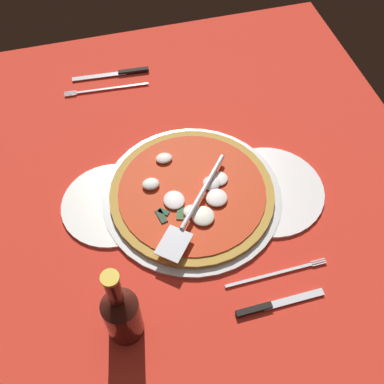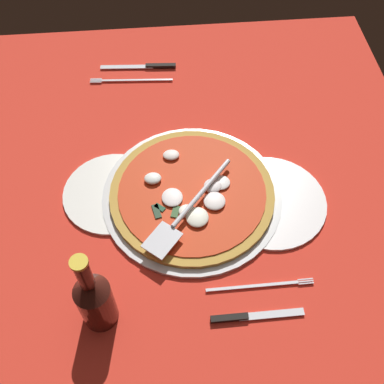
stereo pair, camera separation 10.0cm
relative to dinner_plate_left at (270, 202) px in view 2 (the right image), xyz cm
name	(u,v)px [view 2 (the right image)]	position (x,y,z in cm)	size (l,w,h in cm)	color
ground_plane	(183,180)	(18.11, -8.35, -1.00)	(111.37, 111.37, 0.80)	red
checker_pattern	(183,178)	(18.11, -8.35, -0.55)	(111.37, 111.37, 0.10)	silver
pizza_pan	(192,196)	(16.63, -2.86, 0.08)	(38.78, 38.78, 1.16)	silver
dinner_plate_left	(270,202)	(0.00, 0.00, 0.00)	(24.04, 24.04, 1.00)	white
dinner_plate_right	(113,193)	(33.80, -5.29, 0.00)	(21.43, 21.43, 1.00)	white
pizza	(192,193)	(16.64, -2.77, 1.43)	(35.40, 35.40, 2.75)	#BE903B
pizza_server	(189,208)	(17.79, 2.56, 3.79)	(20.12, 23.02, 1.00)	silver
place_setting_near	(139,74)	(27.30, -43.83, -0.13)	(22.84, 12.93, 1.40)	white
place_setting_far	(254,302)	(7.18, 22.12, -0.15)	(21.50, 13.09, 1.40)	white
beer_bottle	(95,299)	(35.58, 22.13, 7.55)	(6.37, 6.37, 22.03)	#3D1712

